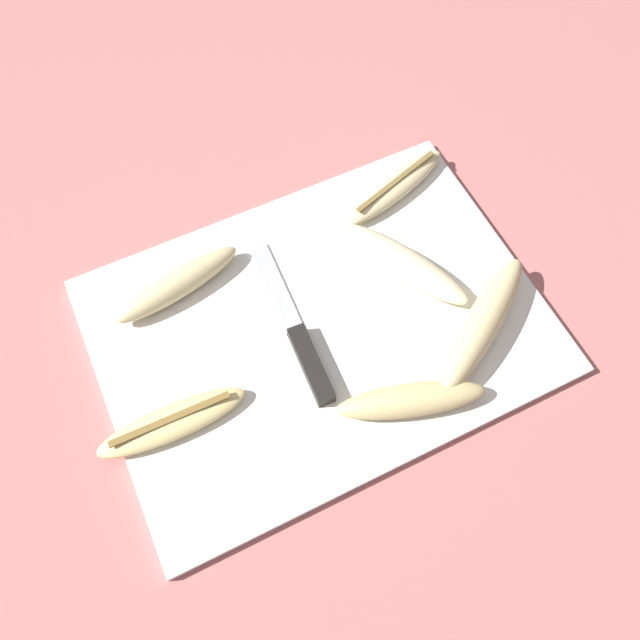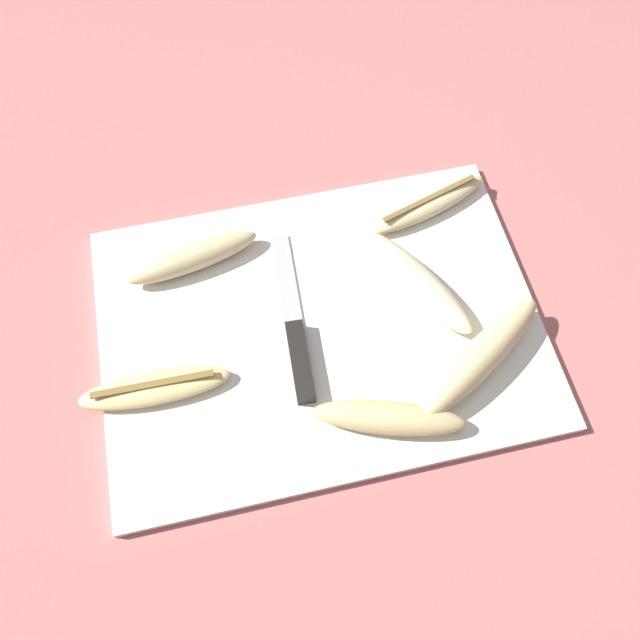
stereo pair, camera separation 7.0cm
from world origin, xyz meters
TOP-DOWN VIEW (x-y plane):
  - ground_plane at (0.00, 0.00)m, footprint 4.00×4.00m
  - cutting_board at (0.00, 0.00)m, footprint 0.49×0.36m
  - knife at (-0.03, -0.02)m, footprint 0.03×0.22m
  - banana_mellow_near at (0.16, -0.09)m, footprint 0.19×0.14m
  - banana_soft_right at (0.16, 0.13)m, footprint 0.17×0.08m
  - banana_golden_short at (-0.19, -0.04)m, footprint 0.16×0.04m
  - banana_spotted_left at (0.04, -0.13)m, footprint 0.16×0.08m
  - banana_ripe_center at (-0.13, 0.11)m, footprint 0.16×0.06m
  - banana_bright_far at (0.12, 0.02)m, footprint 0.12×0.17m

SIDE VIEW (x-z plane):
  - ground_plane at x=0.00m, z-range 0.00..0.00m
  - cutting_board at x=0.00m, z-range 0.00..0.01m
  - knife at x=-0.03m, z-range 0.01..0.03m
  - banana_golden_short at x=-0.19m, z-range 0.01..0.03m
  - banana_soft_right at x=0.16m, z-range 0.01..0.04m
  - banana_ripe_center at x=-0.13m, z-range 0.01..0.04m
  - banana_spotted_left at x=0.04m, z-range 0.01..0.04m
  - banana_bright_far at x=0.12m, z-range 0.01..0.04m
  - banana_mellow_near at x=0.16m, z-range 0.01..0.05m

